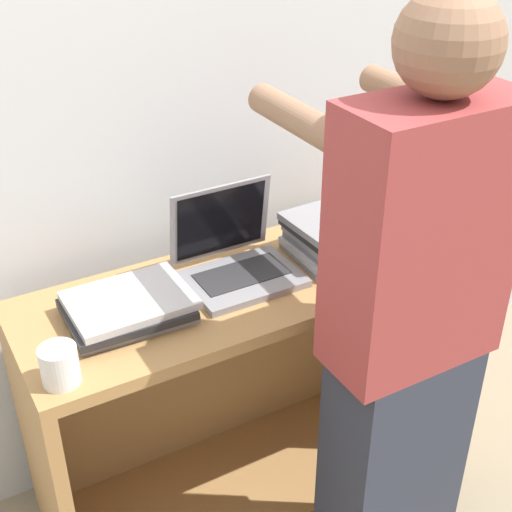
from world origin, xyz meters
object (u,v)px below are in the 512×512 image
(laptop_stack_right, at_px, (344,234))
(laptop_open, at_px, (236,259))
(mug, at_px, (59,365))
(laptop_stack_left, at_px, (128,307))
(person, at_px, (406,341))

(laptop_stack_right, bearing_deg, laptop_open, 172.47)
(laptop_open, distance_m, mug, 0.59)
(mug, bearing_deg, laptop_stack_left, 36.07)
(laptop_stack_left, bearing_deg, laptop_stack_right, 0.11)
(laptop_open, xyz_separation_m, laptop_stack_right, (0.33, -0.04, 0.01))
(laptop_stack_right, distance_m, mug, 0.90)
(laptop_open, height_order, mug, laptop_open)
(laptop_stack_left, height_order, person, person)
(mug, bearing_deg, person, -21.38)
(laptop_open, relative_size, person, 0.19)
(laptop_stack_right, bearing_deg, person, -107.52)
(person, height_order, mug, person)
(laptop_open, distance_m, laptop_stack_right, 0.34)
(laptop_stack_left, relative_size, laptop_stack_right, 1.00)
(laptop_stack_right, relative_size, mug, 3.43)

